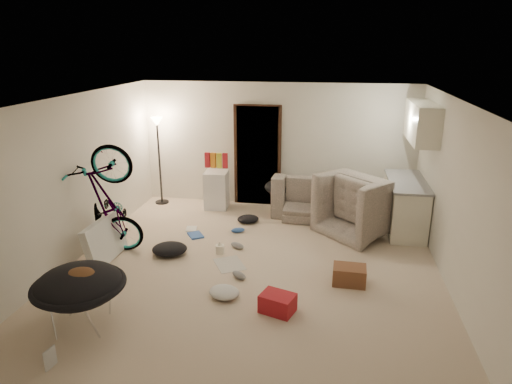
% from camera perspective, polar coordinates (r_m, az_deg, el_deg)
% --- Properties ---
extents(floor, '(5.50, 6.00, 0.02)m').
position_cam_1_polar(floor, '(6.90, -0.50, -9.75)').
color(floor, beige).
rests_on(floor, ground).
extents(ceiling, '(5.50, 6.00, 0.02)m').
position_cam_1_polar(ceiling, '(6.14, -0.57, 11.51)').
color(ceiling, white).
rests_on(ceiling, wall_back).
extents(wall_back, '(5.50, 0.02, 2.50)m').
position_cam_1_polar(wall_back, '(9.29, 2.70, 5.86)').
color(wall_back, silver).
rests_on(wall_back, floor).
extents(wall_front, '(5.50, 0.02, 2.50)m').
position_cam_1_polar(wall_front, '(3.74, -8.79, -13.80)').
color(wall_front, silver).
rests_on(wall_front, floor).
extents(wall_left, '(0.02, 6.00, 2.50)m').
position_cam_1_polar(wall_left, '(7.39, -22.12, 1.31)').
color(wall_left, silver).
rests_on(wall_left, floor).
extents(wall_right, '(0.02, 6.00, 2.50)m').
position_cam_1_polar(wall_right, '(6.55, 24.01, -0.98)').
color(wall_right, silver).
rests_on(wall_right, floor).
extents(doorway, '(0.85, 0.10, 2.04)m').
position_cam_1_polar(doorway, '(9.36, 0.21, 4.53)').
color(doorway, black).
rests_on(doorway, floor).
extents(door_trim, '(0.97, 0.04, 2.10)m').
position_cam_1_polar(door_trim, '(9.33, 0.18, 4.49)').
color(door_trim, '#361E13').
rests_on(door_trim, floor).
extents(floor_lamp, '(0.28, 0.28, 1.81)m').
position_cam_1_polar(floor_lamp, '(9.52, -12.14, 6.13)').
color(floor_lamp, black).
rests_on(floor_lamp, floor).
extents(kitchen_counter, '(0.60, 1.50, 0.88)m').
position_cam_1_polar(kitchen_counter, '(8.59, 18.10, -1.69)').
color(kitchen_counter, '#EDE8CE').
rests_on(kitchen_counter, floor).
extents(counter_top, '(0.64, 1.54, 0.04)m').
position_cam_1_polar(counter_top, '(8.45, 18.40, 1.25)').
color(counter_top, gray).
rests_on(counter_top, kitchen_counter).
extents(kitchen_uppers, '(0.38, 1.40, 0.65)m').
position_cam_1_polar(kitchen_uppers, '(8.25, 20.02, 8.19)').
color(kitchen_uppers, '#EDE8CE').
rests_on(kitchen_uppers, wall_right).
extents(sofa, '(2.12, 0.93, 0.61)m').
position_cam_1_polar(sofa, '(8.95, 8.93, -1.12)').
color(sofa, '#3C443D').
rests_on(sofa, floor).
extents(armchair, '(1.60, 1.59, 0.78)m').
position_cam_1_polar(armchair, '(8.35, 13.55, -2.20)').
color(armchair, '#3C443D').
rests_on(armchair, floor).
extents(bicycle, '(1.92, 0.99, 1.07)m').
position_cam_1_polar(bicycle, '(7.56, -17.75, -3.98)').
color(bicycle, black).
rests_on(bicycle, floor).
extents(book_asset, '(0.26, 0.21, 0.02)m').
position_cam_1_polar(book_asset, '(5.47, -24.80, -19.72)').
color(book_asset, '#A81922').
rests_on(book_asset, floor).
extents(mini_fridge, '(0.47, 0.47, 0.76)m').
position_cam_1_polar(mini_fridge, '(9.29, -4.95, 0.27)').
color(mini_fridge, white).
rests_on(mini_fridge, floor).
extents(snack_box_0, '(0.10, 0.07, 0.30)m').
position_cam_1_polar(snack_box_0, '(9.16, -6.08, 4.00)').
color(snack_box_0, '#A81922').
rests_on(snack_box_0, mini_fridge).
extents(snack_box_1, '(0.11, 0.08, 0.30)m').
position_cam_1_polar(snack_box_1, '(9.13, -5.35, 3.98)').
color(snack_box_1, orange).
rests_on(snack_box_1, mini_fridge).
extents(snack_box_2, '(0.11, 0.08, 0.30)m').
position_cam_1_polar(snack_box_2, '(9.10, -4.62, 3.95)').
color(snack_box_2, yellow).
rests_on(snack_box_2, mini_fridge).
extents(snack_box_3, '(0.11, 0.08, 0.30)m').
position_cam_1_polar(snack_box_3, '(9.08, -3.88, 3.93)').
color(snack_box_3, '#A81922').
rests_on(snack_box_3, mini_fridge).
extents(saucer_chair, '(1.07, 1.07, 0.76)m').
position_cam_1_polar(saucer_chair, '(5.80, -21.15, -11.66)').
color(saucer_chair, silver).
rests_on(saucer_chair, floor).
extents(hoodie, '(0.52, 0.45, 0.22)m').
position_cam_1_polar(hoodie, '(5.66, -21.10, -10.02)').
color(hoodie, '#56351D').
rests_on(hoodie, saucer_chair).
extents(sofa_drape, '(0.63, 0.55, 0.28)m').
position_cam_1_polar(sofa_drape, '(8.92, 2.90, 0.63)').
color(sofa_drape, black).
rests_on(sofa_drape, sofa).
extents(tv_box, '(0.27, 0.99, 0.66)m').
position_cam_1_polar(tv_box, '(7.44, -18.39, -5.76)').
color(tv_box, silver).
rests_on(tv_box, floor).
extents(drink_case_a, '(0.47, 0.34, 0.26)m').
position_cam_1_polar(drink_case_a, '(6.61, 11.58, -10.14)').
color(drink_case_a, brown).
rests_on(drink_case_a, floor).
extents(drink_case_b, '(0.49, 0.42, 0.24)m').
position_cam_1_polar(drink_case_b, '(5.88, 2.71, -13.70)').
color(drink_case_b, '#A81922').
rests_on(drink_case_b, floor).
extents(juicer, '(0.14, 0.14, 0.21)m').
position_cam_1_polar(juicer, '(7.38, -4.53, -7.06)').
color(juicer, white).
rests_on(juicer, floor).
extents(newspaper, '(0.59, 0.64, 0.01)m').
position_cam_1_polar(newspaper, '(7.06, -3.34, -9.00)').
color(newspaper, '#BCB7AE').
rests_on(newspaper, floor).
extents(book_blue, '(0.35, 0.37, 0.03)m').
position_cam_1_polar(book_blue, '(8.09, -7.56, -5.37)').
color(book_blue, '#315CB2').
rests_on(book_blue, floor).
extents(book_white, '(0.23, 0.27, 0.02)m').
position_cam_1_polar(book_white, '(8.38, -8.08, -4.58)').
color(book_white, silver).
rests_on(book_white, floor).
extents(shoe_0, '(0.27, 0.18, 0.09)m').
position_cam_1_polar(shoe_0, '(8.15, -2.28, -4.79)').
color(shoe_0, '#315CB2').
rests_on(shoe_0, floor).
extents(shoe_1, '(0.28, 0.22, 0.10)m').
position_cam_1_polar(shoe_1, '(7.55, -2.34, -6.71)').
color(shoe_1, slate).
rests_on(shoe_1, floor).
extents(shoe_3, '(0.28, 0.25, 0.10)m').
position_cam_1_polar(shoe_3, '(6.65, -2.12, -10.35)').
color(shoe_3, slate).
rests_on(shoe_3, floor).
extents(clothes_lump_a, '(0.64, 0.57, 0.18)m').
position_cam_1_polar(clothes_lump_a, '(7.46, -10.74, -7.02)').
color(clothes_lump_a, black).
rests_on(clothes_lump_a, floor).
extents(clothes_lump_b, '(0.53, 0.51, 0.12)m').
position_cam_1_polar(clothes_lump_b, '(8.61, -1.01, -3.39)').
color(clothes_lump_b, black).
rests_on(clothes_lump_b, floor).
extents(clothes_lump_c, '(0.52, 0.48, 0.13)m').
position_cam_1_polar(clothes_lump_c, '(6.22, -4.00, -12.39)').
color(clothes_lump_c, silver).
rests_on(clothes_lump_c, floor).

